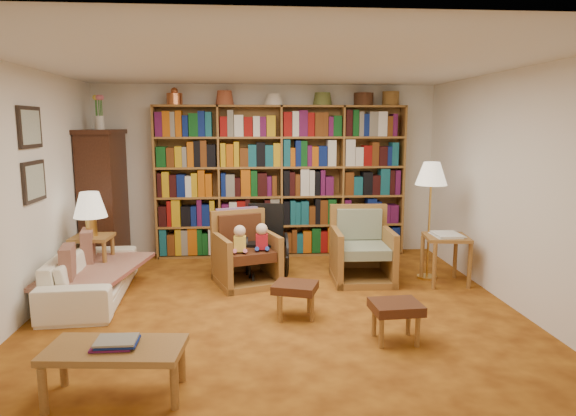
{
  "coord_description": "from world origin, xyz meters",
  "views": [
    {
      "loc": [
        -0.31,
        -5.13,
        1.93
      ],
      "look_at": [
        0.16,
        0.6,
        0.99
      ],
      "focal_mm": 32.0,
      "sensor_mm": 36.0,
      "label": 1
    }
  ],
  "objects": [
    {
      "name": "curio_cabinet",
      "position": [
        -2.25,
        2.0,
        0.95
      ],
      "size": [
        0.5,
        0.95,
        2.4
      ],
      "color": "#3A1D10",
      "rests_on": "floor"
    },
    {
      "name": "cushion_right",
      "position": [
        -2.18,
        0.24,
        0.45
      ],
      "size": [
        0.19,
        0.4,
        0.38
      ],
      "primitive_type": "cube",
      "rotation": [
        0.0,
        0.0,
        0.18
      ],
      "color": "maroon",
      "rests_on": "sofa"
    },
    {
      "name": "footstool_b",
      "position": [
        1.01,
        -0.86,
        0.3
      ],
      "size": [
        0.45,
        0.39,
        0.37
      ],
      "color": "#542816",
      "rests_on": "floor"
    },
    {
      "name": "footstool_a",
      "position": [
        0.17,
        -0.21,
        0.29
      ],
      "size": [
        0.51,
        0.47,
        0.36
      ],
      "color": "#542816",
      "rests_on": "floor"
    },
    {
      "name": "coffee_table",
      "position": [
        -1.25,
        -1.63,
        0.33
      ],
      "size": [
        1.0,
        0.57,
        0.44
      ],
      "color": "#9E6931",
      "rests_on": "floor"
    },
    {
      "name": "armchair_leather",
      "position": [
        -0.32,
        1.02,
        0.37
      ],
      "size": [
        0.93,
        0.93,
        0.89
      ],
      "color": "#9E6931",
      "rests_on": "floor"
    },
    {
      "name": "side_table_lamp",
      "position": [
        -2.15,
        1.01,
        0.47
      ],
      "size": [
        0.46,
        0.46,
        0.62
      ],
      "color": "#9E6931",
      "rests_on": "floor"
    },
    {
      "name": "wheelchair",
      "position": [
        -0.06,
        1.24,
        0.42
      ],
      "size": [
        0.53,
        0.74,
        0.93
      ],
      "color": "black",
      "rests_on": "floor"
    },
    {
      "name": "table_lamp",
      "position": [
        -2.15,
        1.01,
        0.97
      ],
      "size": [
        0.39,
        0.39,
        0.53
      ],
      "color": "gold",
      "rests_on": "side_table_lamp"
    },
    {
      "name": "wall_right",
      "position": [
        2.5,
        0.0,
        1.25
      ],
      "size": [
        0.0,
        5.0,
        5.0
      ],
      "primitive_type": "plane",
      "rotation": [
        1.57,
        0.0,
        -1.57
      ],
      "color": "white",
      "rests_on": "floor"
    },
    {
      "name": "side_table_papers",
      "position": [
        2.1,
        0.76,
        0.5
      ],
      "size": [
        0.57,
        0.57,
        0.63
      ],
      "color": "#9E6931",
      "rests_on": "floor"
    },
    {
      "name": "floor",
      "position": [
        0.0,
        0.0,
        0.0
      ],
      "size": [
        5.0,
        5.0,
        0.0
      ],
      "primitive_type": "plane",
      "color": "#BB6E1C",
      "rests_on": "ground"
    },
    {
      "name": "wall_left",
      "position": [
        -2.5,
        0.0,
        1.25
      ],
      "size": [
        0.0,
        5.0,
        5.0
      ],
      "primitive_type": "plane",
      "rotation": [
        1.57,
        0.0,
        1.57
      ],
      "color": "white",
      "rests_on": "floor"
    },
    {
      "name": "floor_lamp",
      "position": [
        1.96,
        1.0,
        1.27
      ],
      "size": [
        0.39,
        0.39,
        1.47
      ],
      "color": "gold",
      "rests_on": "floor"
    },
    {
      "name": "sofa_throw",
      "position": [
        -2.0,
        0.59,
        0.3
      ],
      "size": [
        1.06,
        1.64,
        0.04
      ],
      "primitive_type": "cube",
      "rotation": [
        0.0,
        0.0,
        -0.17
      ],
      "color": "beige",
      "rests_on": "sofa"
    },
    {
      "name": "framed_pictures",
      "position": [
        -2.48,
        0.3,
        1.62
      ],
      "size": [
        0.03,
        0.52,
        0.97
      ],
      "color": "black",
      "rests_on": "wall_left"
    },
    {
      "name": "sofa",
      "position": [
        -2.05,
        0.59,
        0.27
      ],
      "size": [
        1.87,
        0.82,
        0.53
      ],
      "primitive_type": "imported",
      "rotation": [
        0.0,
        0.0,
        1.63
      ],
      "color": "white",
      "rests_on": "floor"
    },
    {
      "name": "bookshelf",
      "position": [
        0.2,
        2.33,
        1.17
      ],
      "size": [
        3.6,
        0.3,
        2.42
      ],
      "color": "#9E6931",
      "rests_on": "floor"
    },
    {
      "name": "wall_front",
      "position": [
        0.0,
        -2.5,
        1.25
      ],
      "size": [
        5.0,
        0.0,
        5.0
      ],
      "primitive_type": "plane",
      "rotation": [
        -1.57,
        0.0,
        0.0
      ],
      "color": "white",
      "rests_on": "floor"
    },
    {
      "name": "armchair_sage",
      "position": [
        1.11,
        1.04,
        0.35
      ],
      "size": [
        0.76,
        0.79,
        0.92
      ],
      "color": "#9E6931",
      "rests_on": "floor"
    },
    {
      "name": "wall_back",
      "position": [
        0.0,
        2.5,
        1.25
      ],
      "size": [
        5.0,
        0.0,
        5.0
      ],
      "primitive_type": "plane",
      "rotation": [
        1.57,
        0.0,
        0.0
      ],
      "color": "white",
      "rests_on": "floor"
    },
    {
      "name": "ceiling",
      "position": [
        0.0,
        0.0,
        2.5
      ],
      "size": [
        5.0,
        5.0,
        0.0
      ],
      "primitive_type": "plane",
      "rotation": [
        3.14,
        0.0,
        0.0
      ],
      "color": "silver",
      "rests_on": "wall_back"
    },
    {
      "name": "cushion_left",
      "position": [
        -2.18,
        0.94,
        0.45
      ],
      "size": [
        0.21,
        0.43,
        0.41
      ],
      "primitive_type": "cube",
      "rotation": [
        0.0,
        0.0,
        0.2
      ],
      "color": "maroon",
      "rests_on": "sofa"
    }
  ]
}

